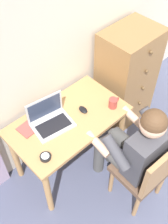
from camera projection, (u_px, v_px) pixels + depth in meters
The scene contains 10 objects.
wall_back at pixel (64, 36), 2.36m from camera, with size 4.80×0.05×2.50m, color beige.
desk at pixel (69, 127), 2.52m from camera, with size 1.06×0.62×0.72m.
dresser at pixel (126, 78), 3.01m from camera, with size 0.59×0.47×1.15m.
chair at pixel (147, 172), 2.35m from camera, with size 0.44×0.42×0.87m.
person_seated at pixel (134, 146), 2.31m from camera, with size 0.54×0.60×1.19m.
laptop at pixel (50, 119), 2.36m from camera, with size 0.37×0.30×0.24m.
computer_mouse at pixel (83, 110), 2.48m from camera, with size 0.06×0.10×0.03m, color black.
desk_clock at pixel (45, 157), 2.16m from camera, with size 0.09×0.09×0.03m.
notebook_pad at pixel (31, 127), 2.37m from camera, with size 0.21×0.15×0.01m, color #994742.
coffee_mug at pixel (113, 103), 2.50m from camera, with size 0.12×0.08×0.09m.
Camera 1 is at (-1.29, 0.59, 2.58)m, focal length 44.11 mm.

